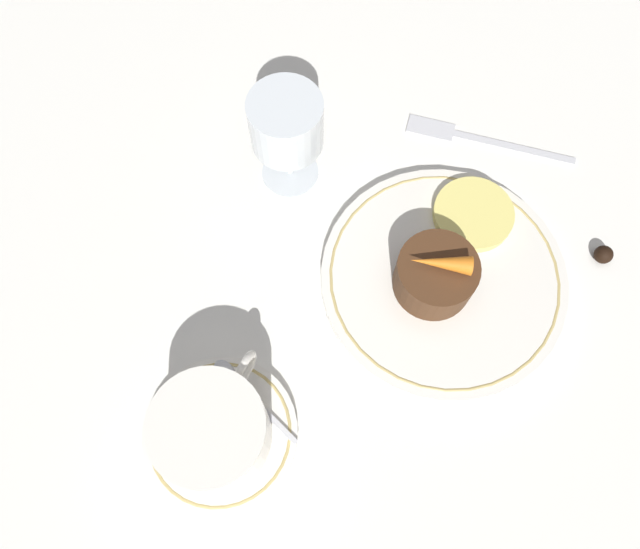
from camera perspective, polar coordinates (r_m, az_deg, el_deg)
name	(u,v)px	position (r m, az deg, el deg)	size (l,w,h in m)	color
ground_plane	(414,293)	(0.61, 8.56, -1.72)	(3.00, 3.00, 0.00)	white
dinner_plate	(443,279)	(0.61, 11.21, -0.40)	(0.24, 0.24, 0.01)	white
saucer	(221,433)	(0.57, -9.08, -14.16)	(0.14, 0.14, 0.01)	white
coffee_cup	(212,431)	(0.53, -9.89, -13.88)	(0.12, 0.10, 0.06)	white
spoon	(246,392)	(0.57, -6.83, -10.59)	(0.04, 0.10, 0.00)	silver
wine_glass	(286,128)	(0.59, -3.09, 13.25)	(0.07, 0.07, 0.12)	silver
fork	(471,137)	(0.70, 13.64, 12.13)	(0.05, 0.18, 0.01)	silver
dessert_cake	(435,275)	(0.58, 10.49, -0.09)	(0.07, 0.07, 0.04)	#4C2D19
carrot_garnish	(441,263)	(0.55, 11.02, 1.04)	(0.03, 0.06, 0.02)	orange
pineapple_slice	(473,214)	(0.63, 13.84, 5.39)	(0.08, 0.08, 0.01)	#EFE075
chocolate_truffle	(603,255)	(0.67, 24.49, 1.67)	(0.02, 0.02, 0.02)	black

